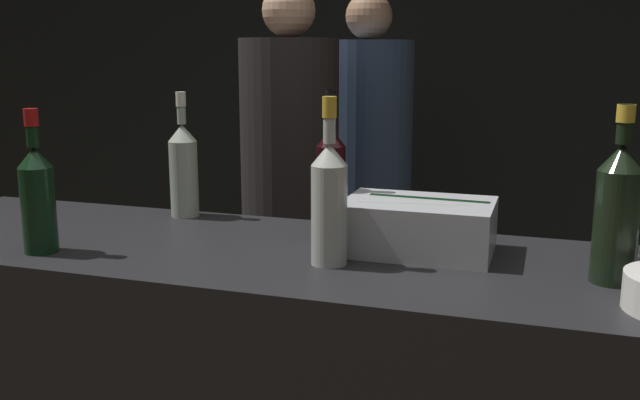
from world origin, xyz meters
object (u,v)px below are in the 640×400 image
object	(u,v)px
ice_bin_with_bottles	(419,224)
red_wine_bottle_burgundy	(38,195)
person_blond_tee	(290,180)
champagne_bottle	(617,210)
wine_glass	(630,207)
person_in_hoodie	(367,165)
rose_wine_bottle	(329,199)
white_wine_bottle	(184,167)
red_wine_bottle_black_foil	(331,179)

from	to	relation	value
ice_bin_with_bottles	red_wine_bottle_burgundy	bearing A→B (deg)	-161.83
red_wine_bottle_burgundy	person_blond_tee	distance (m)	1.38
champagne_bottle	red_wine_bottle_burgundy	xyz separation A→B (m)	(-1.25, -0.18, -0.02)
wine_glass	red_wine_bottle_burgundy	size ratio (longest dim) A/B	0.47
person_blond_tee	person_in_hoodie	bearing A→B (deg)	13.56
wine_glass	rose_wine_bottle	distance (m)	0.68
white_wine_bottle	rose_wine_bottle	distance (m)	0.62
red_wine_bottle_burgundy	person_in_hoodie	distance (m)	1.90
rose_wine_bottle	champagne_bottle	xyz separation A→B (m)	(0.58, 0.06, 0.00)
champagne_bottle	wine_glass	bearing A→B (deg)	78.14
rose_wine_bottle	champagne_bottle	distance (m)	0.59
red_wine_bottle_black_foil	person_blond_tee	world-z (taller)	person_blond_tee
red_wine_bottle_burgundy	person_in_hoodie	xyz separation A→B (m)	(0.31, 1.87, -0.20)
white_wine_bottle	red_wine_bottle_burgundy	xyz separation A→B (m)	(-0.14, -0.43, -0.00)
ice_bin_with_bottles	red_wine_bottle_black_foil	world-z (taller)	red_wine_bottle_black_foil
red_wine_bottle_burgundy	person_in_hoodie	bearing A→B (deg)	80.66
person_in_hoodie	ice_bin_with_bottles	bearing A→B (deg)	-110.31
rose_wine_bottle	red_wine_bottle_burgundy	world-z (taller)	rose_wine_bottle
person_in_hoodie	rose_wine_bottle	bearing A→B (deg)	-117.10
red_wine_bottle_black_foil	ice_bin_with_bottles	bearing A→B (deg)	-15.58
white_wine_bottle	red_wine_bottle_burgundy	distance (m)	0.46
red_wine_bottle_burgundy	ice_bin_with_bottles	bearing A→B (deg)	18.17
ice_bin_with_bottles	champagne_bottle	bearing A→B (deg)	-13.52
champagne_bottle	ice_bin_with_bottles	bearing A→B (deg)	166.48
wine_glass	person_blond_tee	bearing A→B (deg)	140.43
red_wine_bottle_burgundy	person_in_hoodie	size ratio (longest dim) A/B	0.19
red_wine_bottle_black_foil	champagne_bottle	world-z (taller)	red_wine_bottle_black_foil
champagne_bottle	person_blond_tee	distance (m)	1.66
rose_wine_bottle	person_in_hoodie	world-z (taller)	person_in_hoodie
rose_wine_bottle	red_wine_bottle_burgundy	size ratio (longest dim) A/B	1.10
white_wine_bottle	champagne_bottle	xyz separation A→B (m)	(1.11, -0.26, 0.01)
red_wine_bottle_burgundy	person_blond_tee	xyz separation A→B (m)	(0.11, 1.36, -0.19)
ice_bin_with_bottles	red_wine_bottle_burgundy	xyz separation A→B (m)	(-0.84, -0.27, 0.07)
rose_wine_bottle	person_blond_tee	distance (m)	1.38
ice_bin_with_bottles	wine_glass	xyz separation A→B (m)	(0.46, 0.11, 0.05)
person_blond_tee	red_wine_bottle_burgundy	bearing A→B (deg)	-149.82
ice_bin_with_bottles	person_in_hoodie	xyz separation A→B (m)	(-0.53, 1.59, -0.13)
red_wine_bottle_burgundy	wine_glass	bearing A→B (deg)	16.50
ice_bin_with_bottles	person_in_hoodie	world-z (taller)	person_in_hoodie
wine_glass	champagne_bottle	bearing A→B (deg)	-101.86
white_wine_bottle	ice_bin_with_bottles	bearing A→B (deg)	-12.81
white_wine_bottle	rose_wine_bottle	xyz separation A→B (m)	(0.53, -0.32, 0.01)
white_wine_bottle	red_wine_bottle_black_foil	world-z (taller)	red_wine_bottle_black_foil
person_in_hoodie	person_blond_tee	world-z (taller)	person_blond_tee
champagne_bottle	red_wine_bottle_burgundy	world-z (taller)	champagne_bottle
ice_bin_with_bottles	red_wine_bottle_burgundy	world-z (taller)	red_wine_bottle_burgundy
red_wine_bottle_black_foil	red_wine_bottle_burgundy	distance (m)	0.69
white_wine_bottle	red_wine_bottle_burgundy	size ratio (longest dim) A/B	1.05
ice_bin_with_bottles	rose_wine_bottle	size ratio (longest dim) A/B	0.93
red_wine_bottle_black_foil	champagne_bottle	distance (m)	0.67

